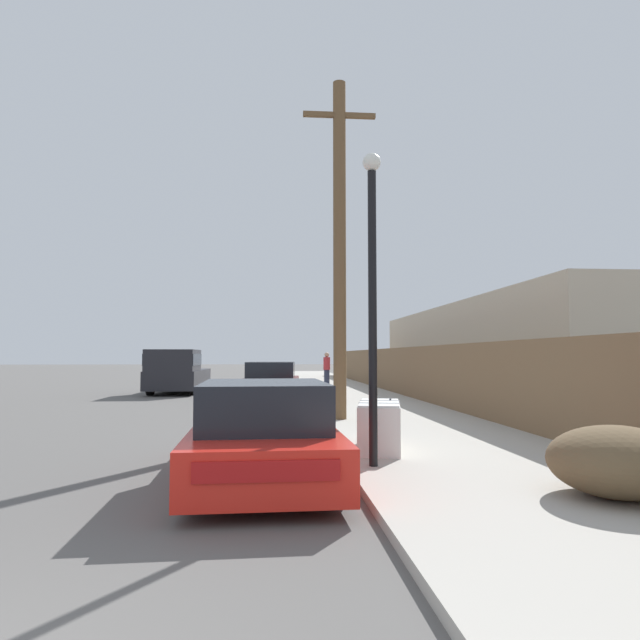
{
  "coord_description": "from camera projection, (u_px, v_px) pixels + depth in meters",
  "views": [
    {
      "loc": [
        2.16,
        -2.09,
        1.63
      ],
      "look_at": [
        3.16,
        9.87,
        2.39
      ],
      "focal_mm": 32.0,
      "sensor_mm": 36.0,
      "label": 1
    }
  ],
  "objects": [
    {
      "name": "wooden_fence",
      "position": [
        398.0,
        371.0,
        23.09
      ],
      "size": [
        0.08,
        44.28,
        1.84
      ],
      "primitive_type": "cube",
      "color": "brown",
      "rests_on": "sidewalk_curb"
    },
    {
      "name": "parked_sports_car_red",
      "position": [
        263.0,
        434.0,
        7.56
      ],
      "size": [
        1.94,
        4.65,
        1.3
      ],
      "rotation": [
        0.0,
        0.0,
        0.03
      ],
      "color": "red",
      "rests_on": "ground"
    },
    {
      "name": "pedestrian",
      "position": [
        327.0,
        369.0,
        28.83
      ],
      "size": [
        0.34,
        0.34,
        1.69
      ],
      "color": "#282D42",
      "rests_on": "sidewalk_curb"
    },
    {
      "name": "pickup_truck",
      "position": [
        177.0,
        372.0,
        24.9
      ],
      "size": [
        2.14,
        5.76,
        1.9
      ],
      "rotation": [
        0.0,
        0.0,
        3.13
      ],
      "color": "#232328",
      "rests_on": "ground"
    },
    {
      "name": "street_lamp",
      "position": [
        372.0,
        281.0,
        7.99
      ],
      "size": [
        0.26,
        0.26,
        4.39
      ],
      "color": "black",
      "rests_on": "sidewalk_curb"
    },
    {
      "name": "utility_pole",
      "position": [
        340.0,
        244.0,
        13.9
      ],
      "size": [
        1.8,
        0.31,
        8.3
      ],
      "color": "brown",
      "rests_on": "sidewalk_curb"
    },
    {
      "name": "sidewalk_curb",
      "position": [
        342.0,
        391.0,
        25.62
      ],
      "size": [
        4.2,
        63.0,
        0.12
      ],
      "primitive_type": "cube",
      "color": "#ADA89E",
      "rests_on": "ground"
    },
    {
      "name": "car_parked_mid",
      "position": [
        271.0,
        383.0,
        20.16
      ],
      "size": [
        2.13,
        4.43,
        1.42
      ],
      "rotation": [
        0.0,
        0.0,
        -0.06
      ],
      "color": "#5B1E19",
      "rests_on": "ground"
    },
    {
      "name": "brush_pile",
      "position": [
        617.0,
        461.0,
        6.12
      ],
      "size": [
        1.44,
        1.5,
        0.76
      ],
      "color": "brown",
      "rests_on": "sidewalk_curb"
    },
    {
      "name": "building_right_house",
      "position": [
        508.0,
        350.0,
        24.88
      ],
      "size": [
        6.0,
        21.48,
        3.79
      ],
      "primitive_type": "cube",
      "color": "beige",
      "rests_on": "ground"
    },
    {
      "name": "discarded_fridge",
      "position": [
        380.0,
        426.0,
        9.19
      ],
      "size": [
        0.95,
        1.68,
        0.79
      ],
      "rotation": [
        0.0,
        0.0,
        -0.2
      ],
      "color": "white",
      "rests_on": "sidewalk_curb"
    }
  ]
}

